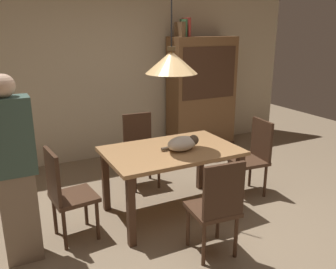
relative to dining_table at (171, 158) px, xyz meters
name	(u,v)px	position (x,y,z in m)	size (l,w,h in m)	color
ground	(204,233)	(0.11, -0.52, -0.65)	(10.00, 10.00, 0.00)	#847056
back_wall	(113,64)	(0.11, 2.13, 0.80)	(6.40, 0.10, 2.90)	beige
dining_table	(171,158)	(0.00, 0.00, 0.00)	(1.40, 0.90, 0.75)	#A87A4C
chair_near_front	(217,205)	(-0.01, -0.88, -0.14)	(0.43, 0.43, 0.93)	#472D1E
chair_far_back	(140,147)	(0.00, 0.88, -0.14)	(0.42, 0.42, 0.93)	#472D1E
chair_left_side	(65,191)	(-1.13, -0.01, -0.14)	(0.44, 0.44, 0.93)	#472D1E
chair_right_side	(254,154)	(1.13, -0.01, -0.14)	(0.44, 0.44, 0.93)	#472D1E
cat_sleeping	(183,143)	(0.10, -0.08, 0.18)	(0.39, 0.27, 0.16)	beige
pendant_lamp	(171,62)	(0.00, 0.00, 1.01)	(0.52, 0.52, 1.30)	#E5B775
hutch_bookcase	(201,96)	(1.50, 1.80, 0.24)	(1.12, 0.45, 1.85)	brown
book_brown_thick	(180,29)	(1.08, 1.80, 1.31)	(0.06, 0.24, 0.22)	brown
book_green_slim	(183,28)	(1.14, 1.80, 1.33)	(0.03, 0.20, 0.26)	#427A4C
book_red_tall	(186,27)	(1.19, 1.80, 1.34)	(0.04, 0.22, 0.28)	#B73833
person_standing	(15,172)	(-1.54, -0.13, 0.18)	(0.36, 0.22, 1.65)	#84705B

